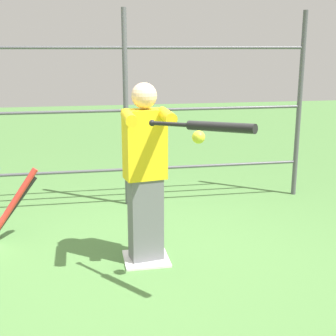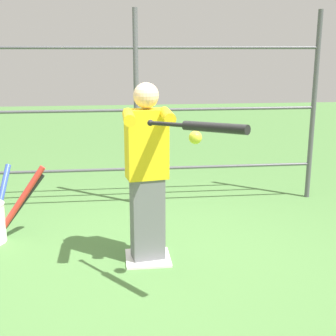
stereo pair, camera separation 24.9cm
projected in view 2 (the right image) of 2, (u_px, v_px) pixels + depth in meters
The scene contains 6 objects.
ground_plane at pixel (148, 259), 4.26m from camera, with size 24.00×24.00×0.00m, color #4C7A3D.
home_plate at pixel (148, 258), 4.25m from camera, with size 0.40×0.40×0.02m.
fence_backstop at pixel (136, 110), 5.51m from camera, with size 4.43×0.06×2.31m.
batter at pixel (147, 168), 4.03m from camera, with size 0.40×0.58×1.59m.
baseball_bat_swinging at pixel (206, 127), 3.14m from camera, with size 0.60×0.74×0.11m.
softball_in_flight at pixel (195, 138), 3.38m from camera, with size 0.10×0.10×0.10m.
Camera 2 is at (0.28, 3.91, 1.86)m, focal length 50.00 mm.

